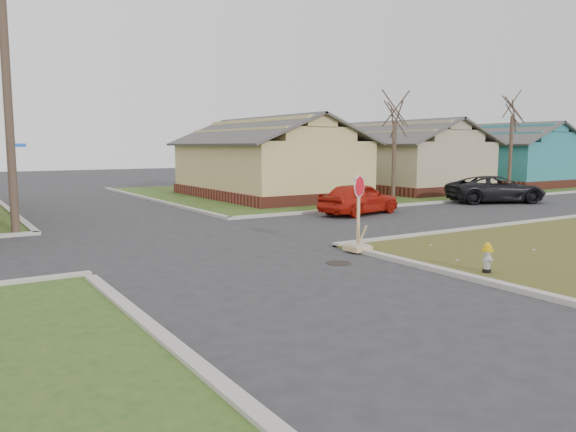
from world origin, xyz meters
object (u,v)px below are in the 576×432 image
utility_pole (7,94)px  fire_hydrant (487,256)px  red_sedan (359,198)px  dark_pickup (496,189)px  stop_sign (358,234)px

utility_pole → fire_hydrant: (8.56, -12.26, -4.22)m
fire_hydrant → red_sedan: (4.86, 10.56, 0.25)m
utility_pole → dark_pickup: 23.17m
red_sedan → dark_pickup: size_ratio=0.81×
utility_pole → red_sedan: 14.09m
utility_pole → stop_sign: size_ratio=4.20×
dark_pickup → utility_pole: bearing=109.6°
stop_sign → red_sedan: 8.86m
fire_hydrant → stop_sign: (-0.79, 3.74, 0.07)m
utility_pole → fire_hydrant: bearing=-55.1°
utility_pole → dark_pickup: utility_pole is taller
fire_hydrant → stop_sign: stop_sign is taller
fire_hydrant → red_sedan: bearing=54.2°
utility_pole → stop_sign: bearing=-47.7°
red_sedan → dark_pickup: bearing=-101.4°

